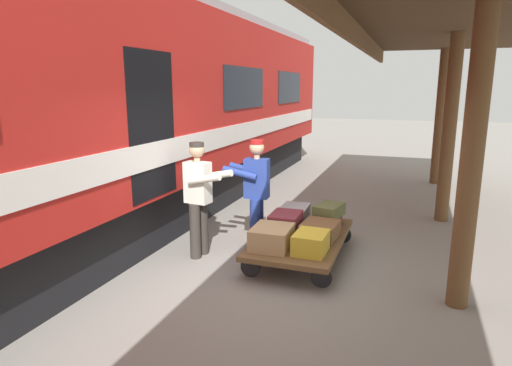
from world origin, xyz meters
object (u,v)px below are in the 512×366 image
suitcase_yellow_case (311,243)px  porter_by_door (199,196)px  train_car (64,115)px  suitcase_slate_roller (284,229)px  porter_in_overalls (255,191)px  luggage_cart (301,239)px  suitcase_olive_duffel (329,210)px  suitcase_maroon_trunk (327,221)px  suitcase_burgundy_valise (286,218)px  suitcase_brown_leather (320,230)px  suitcase_tan_vintage (272,237)px  suitcase_gray_aluminum (294,215)px

suitcase_yellow_case → porter_by_door: bearing=-5.6°
train_car → suitcase_slate_roller: (-3.15, -0.79, -1.64)m
suitcase_yellow_case → porter_in_overalls: porter_in_overalls is taller
train_car → suitcase_yellow_case: bearing=-177.0°
luggage_cart → porter_by_door: 1.62m
train_car → suitcase_slate_roller: bearing=-166.0°
suitcase_olive_duffel → porter_in_overalls: (1.05, 0.46, 0.33)m
suitcase_maroon_trunk → suitcase_burgundy_valise: (0.51, 0.59, 0.16)m
suitcase_brown_leather → suitcase_burgundy_valise: bearing=0.3°
suitcase_tan_vintage → luggage_cart: bearing=-114.4°
suitcase_slate_roller → suitcase_gray_aluminum: bearing=-90.0°
train_car → suitcase_burgundy_valise: (-3.18, -0.78, -1.48)m
suitcase_brown_leather → suitcase_olive_duffel: suitcase_olive_duffel is taller
luggage_cart → suitcase_olive_duffel: size_ratio=4.11×
suitcase_burgundy_valise → suitcase_yellow_case: bearing=131.0°
suitcase_maroon_trunk → suitcase_slate_roller: bearing=47.8°
train_car → suitcase_yellow_case: train_car is taller
suitcase_maroon_trunk → porter_in_overalls: bearing=23.8°
suitcase_olive_duffel → porter_in_overalls: 1.19m
suitcase_tan_vintage → porter_by_door: porter_by_door is taller
suitcase_brown_leather → suitcase_burgundy_valise: (0.51, 0.00, 0.13)m
porter_by_door → suitcase_maroon_trunk: bearing=-149.2°
luggage_cart → suitcase_slate_roller: size_ratio=4.32×
suitcase_brown_leather → porter_in_overalls: (1.03, -0.14, 0.47)m
suitcase_tan_vintage → suitcase_yellow_case: 0.54m
suitcase_gray_aluminum → suitcase_maroon_trunk: bearing=180.0°
luggage_cart → suitcase_gray_aluminum: (0.27, -0.59, 0.18)m
porter_in_overalls → luggage_cart: bearing=170.0°
luggage_cart → suitcase_burgundy_valise: bearing=0.5°
suitcase_yellow_case → porter_by_door: 1.77m
suitcase_brown_leather → suitcase_tan_vintage: suitcase_tan_vintage is taller
suitcase_olive_duffel → suitcase_maroon_trunk: bearing=0.7°
suitcase_slate_roller → luggage_cart: bearing=-180.0°
suitcase_tan_vintage → suitcase_maroon_trunk: suitcase_tan_vintage is taller
suitcase_brown_leather → porter_by_door: 1.81m
luggage_cart → suitcase_gray_aluminum: suitcase_gray_aluminum is taller
train_car → luggage_cart: (-3.42, -0.79, -1.77)m
suitcase_slate_roller → suitcase_olive_duffel: bearing=-133.2°
train_car → suitcase_tan_vintage: bearing=-176.5°
suitcase_burgundy_valise → porter_in_overalls: size_ratio=0.32×
luggage_cart → suitcase_slate_roller: bearing=0.0°
suitcase_tan_vintage → suitcase_burgundy_valise: suitcase_burgundy_valise is taller
suitcase_brown_leather → suitcase_burgundy_valise: size_ratio=1.08×
suitcase_burgundy_valise → suitcase_maroon_trunk: bearing=-130.8°
train_car → suitcase_gray_aluminum: 3.79m
suitcase_olive_duffel → suitcase_brown_leather: bearing=88.1°
suitcase_maroon_trunk → suitcase_gray_aluminum: bearing=0.0°
suitcase_olive_duffel → porter_in_overalls: bearing=23.4°
train_car → suitcase_burgundy_valise: bearing=-166.2°
suitcase_maroon_trunk → porter_by_door: size_ratio=0.36×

